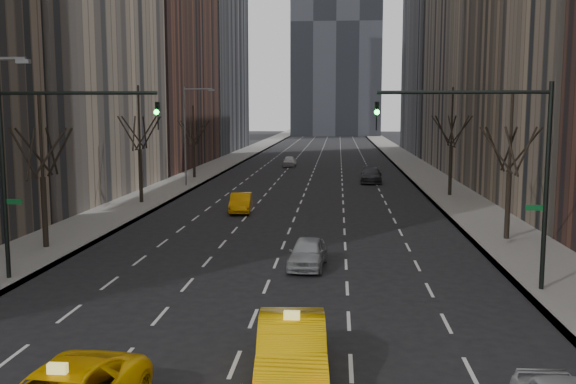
# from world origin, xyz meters

# --- Properties ---
(sidewalk_left) EXTENTS (4.50, 320.00, 0.15)m
(sidewalk_left) POSITION_xyz_m (-12.25, 70.00, 0.07)
(sidewalk_left) COLOR slate
(sidewalk_left) RESTS_ON ground
(sidewalk_right) EXTENTS (4.50, 320.00, 0.15)m
(sidewalk_right) POSITION_xyz_m (12.25, 70.00, 0.07)
(sidewalk_right) COLOR slate
(sidewalk_right) RESTS_ON ground
(tree_lw_b) EXTENTS (3.36, 3.50, 7.82)m
(tree_lw_b) POSITION_xyz_m (-12.00, 18.00, 3.72)
(tree_lw_b) COLOR black
(tree_lw_b) RESTS_ON ground
(tree_lw_c) EXTENTS (3.36, 3.50, 8.74)m
(tree_lw_c) POSITION_xyz_m (-12.00, 34.00, 4.04)
(tree_lw_c) COLOR black
(tree_lw_c) RESTS_ON ground
(tree_lw_d) EXTENTS (3.36, 3.50, 7.36)m
(tree_lw_d) POSITION_xyz_m (-12.00, 52.00, 3.56)
(tree_lw_d) COLOR black
(tree_lw_d) RESTS_ON ground
(tree_rw_b) EXTENTS (3.36, 3.50, 7.82)m
(tree_rw_b) POSITION_xyz_m (12.00, 22.00, 3.72)
(tree_rw_b) COLOR black
(tree_rw_b) RESTS_ON ground
(tree_rw_c) EXTENTS (3.36, 3.50, 8.74)m
(tree_rw_c) POSITION_xyz_m (12.00, 40.00, 4.04)
(tree_rw_c) COLOR black
(tree_rw_c) RESTS_ON ground
(traffic_mast_left) EXTENTS (6.69, 0.39, 8.00)m
(traffic_mast_left) POSITION_xyz_m (-9.11, 12.00, 5.49)
(traffic_mast_left) COLOR black
(traffic_mast_left) RESTS_ON ground
(traffic_mast_right) EXTENTS (6.69, 0.39, 8.00)m
(traffic_mast_right) POSITION_xyz_m (9.11, 12.00, 5.49)
(traffic_mast_right) COLOR black
(traffic_mast_right) RESTS_ON ground
(streetlight_far) EXTENTS (2.83, 0.22, 9.00)m
(streetlight_far) POSITION_xyz_m (-10.84, 45.00, 5.62)
(streetlight_far) COLOR slate
(streetlight_far) RESTS_ON ground
(taxi_sedan) EXTENTS (2.12, 5.20, 1.68)m
(taxi_sedan) POSITION_xyz_m (1.68, 3.03, 0.84)
(taxi_sedan) COLOR #DBA204
(taxi_sedan) RESTS_ON ground
(silver_sedan_ahead) EXTENTS (1.82, 3.99, 1.33)m
(silver_sedan_ahead) POSITION_xyz_m (1.50, 15.36, 0.66)
(silver_sedan_ahead) COLOR #979A9F
(silver_sedan_ahead) RESTS_ON ground
(far_taxi) EXTENTS (1.72, 4.13, 1.33)m
(far_taxi) POSITION_xyz_m (-3.88, 30.68, 0.66)
(far_taxi) COLOR orange
(far_taxi) RESTS_ON ground
(far_suv_grey) EXTENTS (2.34, 5.14, 1.46)m
(far_suv_grey) POSITION_xyz_m (6.07, 49.79, 0.73)
(far_suv_grey) COLOR #323237
(far_suv_grey) RESTS_ON ground
(far_car_white) EXTENTS (1.60, 3.92, 1.33)m
(far_car_white) POSITION_xyz_m (-3.26, 66.94, 0.67)
(far_car_white) COLOR silver
(far_car_white) RESTS_ON ground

